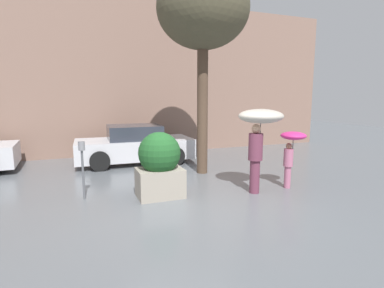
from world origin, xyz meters
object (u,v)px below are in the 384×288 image
at_px(street_tree, 203,11).
at_px(parking_meter, 82,158).
at_px(parked_car_near, 135,145).
at_px(person_child, 292,145).
at_px(person_adult, 259,126).
at_px(planter_box, 160,164).

distance_m(street_tree, parking_meter, 5.18).
relative_size(parked_car_near, street_tree, 0.68).
relative_size(person_child, parked_car_near, 0.36).
bearing_deg(parked_car_near, person_adult, -152.23).
xyz_separation_m(person_child, parked_car_near, (-3.11, 4.37, -0.47)).
xyz_separation_m(person_child, parking_meter, (-4.88, 0.95, -0.14)).
height_order(parked_car_near, street_tree, street_tree).
bearing_deg(street_tree, parking_meter, -159.80).
xyz_separation_m(planter_box, person_adult, (2.28, -0.51, 0.83)).
xyz_separation_m(street_tree, parking_meter, (-3.40, -1.25, -3.71)).
bearing_deg(parking_meter, planter_box, -15.19).
height_order(parked_car_near, parking_meter, parking_meter).
bearing_deg(person_adult, person_child, -16.42).
bearing_deg(parking_meter, street_tree, 20.20).
bearing_deg(street_tree, parked_car_near, 126.97).
distance_m(planter_box, person_child, 3.30).
bearing_deg(planter_box, person_adult, -12.49).
height_order(planter_box, street_tree, street_tree).
bearing_deg(person_adult, parked_car_near, 99.51).
height_order(planter_box, person_child, planter_box).
relative_size(person_adult, parked_car_near, 0.50).
xyz_separation_m(parked_car_near, street_tree, (1.64, -2.17, 4.04)).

